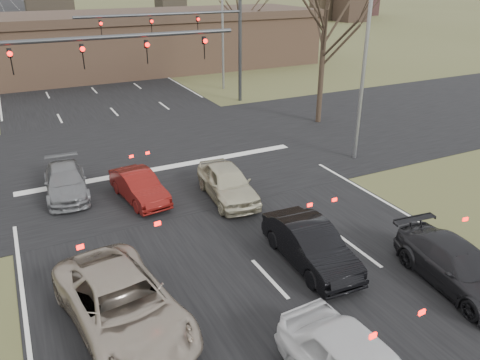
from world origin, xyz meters
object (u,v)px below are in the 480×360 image
Objects in this scene: streetlight_right_near at (363,45)px; car_silver_ahead at (227,183)px; car_grey_ahead at (66,182)px; building at (98,44)px; streetlight_right_far at (220,16)px; car_charcoal_sedan at (458,267)px; car_red_ahead at (139,187)px; mast_arm_near at (30,72)px; mast_arm_far at (202,31)px; car_black_hatch at (310,245)px; car_silver_suv at (123,305)px.

streetlight_right_near reaches higher than car_silver_ahead.
streetlight_right_near is 2.45× the size of car_grey_ahead.
streetlight_right_far is (7.32, -11.00, 2.92)m from building.
car_red_ahead is (-6.92, 9.91, -0.04)m from car_charcoal_sedan.
streetlight_right_far is at bearing 71.25° from car_silver_ahead.
car_silver_ahead is (3.31, -1.49, 0.10)m from car_red_ahead.
mast_arm_near is at bearing -106.13° from building.
building is 4.24× the size of streetlight_right_near.
streetlight_right_far is (0.50, 17.00, 0.00)m from streetlight_right_near.
mast_arm_near is 15.17m from mast_arm_far.
streetlight_right_near is (2.64, -13.00, 0.57)m from mast_arm_far.
car_black_hatch is at bearing -70.33° from car_red_ahead.
car_black_hatch is 1.02× the size of car_grey_ahead.
car_silver_ahead is at bearing -33.65° from mast_arm_near.
car_grey_ahead is at bearing -134.79° from mast_arm_far.
mast_arm_far is (11.41, 10.00, -0.06)m from mast_arm_near.
car_black_hatch is (-7.73, -23.81, -4.90)m from streetlight_right_far.
car_silver_ahead is (-7.57, -1.31, -4.88)m from streetlight_right_near.
car_silver_suv is at bearing -85.01° from car_grey_ahead.
streetlight_right_far is at bearing -56.35° from building.
car_silver_ahead is at bearing -91.46° from building.
mast_arm_near is 2.97× the size of car_grey_ahead.
car_silver_suv is (0.74, -10.13, -4.33)m from mast_arm_near.
building is 10.39× the size of car_grey_ahead.
mast_arm_far is at bearing 79.84° from car_black_hatch.
car_charcoal_sedan is at bearing -62.94° from car_red_ahead.
streetlight_right_near is (6.82, -28.00, 2.92)m from building.
building reaches higher than car_black_hatch.
car_charcoal_sedan is (-4.46, -26.73, -4.94)m from streetlight_right_far.
car_silver_suv is 7.71m from car_red_ahead.
car_silver_suv is at bearing -100.47° from building.
streetlight_right_near reaches higher than building.
streetlight_right_near is 14.54m from car_grey_ahead.
car_silver_ahead is (-8.07, -18.31, -4.88)m from streetlight_right_far.
building reaches higher than car_silver_ahead.
car_silver_ahead is (-0.34, 5.50, 0.02)m from car_black_hatch.
car_silver_suv reaches higher than car_grey_ahead.
building is 26.86m from car_grey_ahead.
car_charcoal_sedan is (-1.32, -22.73, -4.37)m from mast_arm_far.
building is 3.81× the size of mast_arm_far.
car_grey_ahead is (-13.99, -14.94, -4.99)m from streetlight_right_far.
car_silver_suv is at bearing -151.83° from streetlight_right_near.
streetlight_right_near is 2.42× the size of car_silver_ahead.
car_charcoal_sedan is 1.21× the size of car_red_ahead.
car_silver_ahead is at bearing 37.53° from car_silver_suv.
car_silver_ahead is at bearing -25.81° from car_grey_ahead.
car_black_hatch is at bearing -107.98° from streetlight_right_far.
mast_arm_near and mast_arm_far have the same top height.
car_silver_ahead is (6.48, -4.31, -4.37)m from mast_arm_near.
car_black_hatch reaches higher than car_red_ahead.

